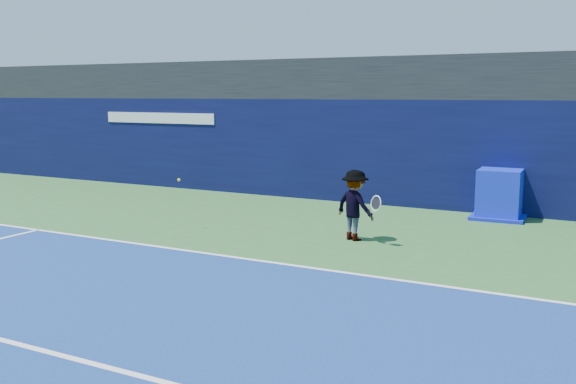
# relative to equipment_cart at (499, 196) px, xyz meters

# --- Properties ---
(ground) EXTENTS (80.00, 80.00, 0.00)m
(ground) POSITION_rel_equipment_cart_xyz_m (-4.28, -9.55, -0.58)
(ground) COLOR #2D612B
(ground) RESTS_ON ground
(baseline) EXTENTS (24.00, 0.10, 0.01)m
(baseline) POSITION_rel_equipment_cart_xyz_m (-4.28, -6.55, -0.57)
(baseline) COLOR white
(baseline) RESTS_ON ground
(stadium_band) EXTENTS (36.00, 3.00, 1.20)m
(stadium_band) POSITION_rel_equipment_cart_xyz_m (-4.28, 1.95, 3.02)
(stadium_band) COLOR black
(stadium_band) RESTS_ON back_wall_assembly
(back_wall_assembly) EXTENTS (36.00, 1.03, 3.00)m
(back_wall_assembly) POSITION_rel_equipment_cart_xyz_m (-4.29, 0.95, 0.92)
(back_wall_assembly) COLOR #090C33
(back_wall_assembly) RESTS_ON ground
(equipment_cart) EXTENTS (1.37, 1.37, 1.26)m
(equipment_cart) POSITION_rel_equipment_cart_xyz_m (0.00, 0.00, 0.00)
(equipment_cart) COLOR #0E1DC7
(equipment_cart) RESTS_ON ground
(tennis_player) EXTENTS (1.30, 0.89, 1.54)m
(tennis_player) POSITION_rel_equipment_cart_xyz_m (-2.36, -4.02, 0.19)
(tennis_player) COLOR white
(tennis_player) RESTS_ON ground
(tennis_ball) EXTENTS (0.07, 0.07, 0.07)m
(tennis_ball) POSITION_rel_equipment_cart_xyz_m (-6.47, -4.83, 0.59)
(tennis_ball) COLOR #C1DF18
(tennis_ball) RESTS_ON ground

